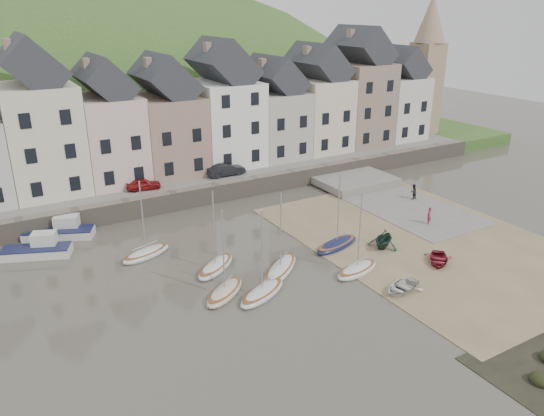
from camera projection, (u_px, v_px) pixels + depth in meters
ground at (314, 273)px, 37.55m from camera, size 160.00×160.00×0.00m
quay_land at (163, 158)px, 62.98m from camera, size 90.00×30.00×1.50m
quay_street at (201, 177)px, 53.46m from camera, size 70.00×7.00×0.10m
seawall at (215, 193)px, 50.88m from camera, size 70.00×1.20×1.80m
beach at (424, 240)px, 42.74m from camera, size 18.00×26.00×0.06m
slipway at (393, 201)px, 51.05m from camera, size 8.00×18.00×0.12m
hillside at (89, 229)px, 89.90m from camera, size 134.40×84.00×84.00m
townhouse_terrace at (200, 114)px, 55.00m from camera, size 61.05×8.00×13.93m
church_spire at (427, 62)px, 69.15m from camera, size 4.00×4.00×18.00m
sailboat_0 at (146, 253)px, 39.89m from camera, size 4.45×2.82×6.32m
sailboat_1 at (216, 266)px, 37.88m from camera, size 4.36×3.76×6.32m
sailboat_2 at (225, 292)px, 34.52m from camera, size 4.22×3.68×6.32m
sailboat_3 at (262, 293)px, 34.42m from camera, size 4.66×3.29×6.32m
sailboat_4 at (280, 269)px, 37.51m from camera, size 5.14×4.57×6.32m
sailboat_5 at (337, 244)px, 41.40m from camera, size 4.90×2.68×6.32m
sailboat_6 at (357, 270)px, 37.42m from camera, size 4.21×2.34×6.32m
motorboat_0 at (38, 249)px, 39.92m from camera, size 5.34×3.50×1.70m
motorboat_2 at (61, 231)px, 43.13m from camera, size 5.79×3.81×1.70m
rowboat_white at (402, 287)px, 34.89m from camera, size 3.36×2.67×0.62m
rowboat_green at (384, 239)px, 41.14m from camera, size 3.61×3.46×1.47m
rowboat_red at (438, 259)px, 38.74m from camera, size 3.50×3.48×0.60m
person_red at (429, 216)px, 45.40m from camera, size 0.67×0.64×1.54m
person_dark at (413, 192)px, 51.29m from camera, size 0.80×0.66×1.52m
car_left at (143, 184)px, 49.47m from camera, size 3.35×1.74×1.09m
car_right at (226, 169)px, 53.56m from camera, size 3.96×1.40×1.30m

